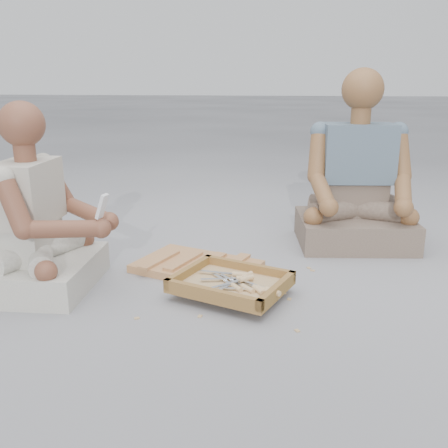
# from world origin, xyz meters

# --- Properties ---
(ground) EXTENTS (60.00, 60.00, 0.00)m
(ground) POSITION_xyz_m (0.00, 0.00, 0.00)
(ground) COLOR #99999F
(ground) RESTS_ON ground
(carved_panel) EXTENTS (0.64, 0.53, 0.04)m
(carved_panel) POSITION_xyz_m (-0.27, 0.43, 0.02)
(carved_panel) COLOR #A97141
(carved_panel) RESTS_ON ground
(tool_tray) EXTENTS (0.53, 0.48, 0.06)m
(tool_tray) POSITION_xyz_m (-0.07, 0.15, 0.06)
(tool_tray) COLOR brown
(tool_tray) RESTS_ON carved_panel
(chisel_0) EXTENTS (0.17, 0.17, 0.02)m
(chisel_0) POSITION_xyz_m (-0.01, 0.11, 0.07)
(chisel_0) COLOR silver
(chisel_0) RESTS_ON tool_tray
(chisel_1) EXTENTS (0.22, 0.04, 0.02)m
(chisel_1) POSITION_xyz_m (-0.06, 0.23, 0.07)
(chisel_1) COLOR silver
(chisel_1) RESTS_ON tool_tray
(chisel_2) EXTENTS (0.22, 0.07, 0.02)m
(chisel_2) POSITION_xyz_m (-0.04, 0.19, 0.07)
(chisel_2) COLOR silver
(chisel_2) RESTS_ON tool_tray
(chisel_3) EXTENTS (0.12, 0.20, 0.02)m
(chisel_3) POSITION_xyz_m (-0.03, 0.20, 0.07)
(chisel_3) COLOR silver
(chisel_3) RESTS_ON tool_tray
(chisel_4) EXTENTS (0.17, 0.16, 0.02)m
(chisel_4) POSITION_xyz_m (-0.03, 0.16, 0.07)
(chisel_4) COLOR silver
(chisel_4) RESTS_ON tool_tray
(chisel_5) EXTENTS (0.18, 0.15, 0.02)m
(chisel_5) POSITION_xyz_m (0.05, 0.10, 0.07)
(chisel_5) COLOR silver
(chisel_5) RESTS_ON tool_tray
(chisel_6) EXTENTS (0.14, 0.19, 0.02)m
(chisel_6) POSITION_xyz_m (0.03, 0.10, 0.07)
(chisel_6) COLOR silver
(chisel_6) RESTS_ON tool_tray
(chisel_7) EXTENTS (0.19, 0.14, 0.02)m
(chisel_7) POSITION_xyz_m (0.09, 0.08, 0.07)
(chisel_7) COLOR silver
(chisel_7) RESTS_ON tool_tray
(chisel_8) EXTENTS (0.15, 0.18, 0.02)m
(chisel_8) POSITION_xyz_m (-0.06, 0.11, 0.06)
(chisel_8) COLOR silver
(chisel_8) RESTS_ON tool_tray
(chisel_9) EXTENTS (0.22, 0.02, 0.02)m
(chisel_9) POSITION_xyz_m (0.05, 0.09, 0.07)
(chisel_9) COLOR silver
(chisel_9) RESTS_ON tool_tray
(wood_chip_0) EXTENTS (0.02, 0.02, 0.00)m
(wood_chip_0) POSITION_xyz_m (0.15, 0.21, 0.00)
(wood_chip_0) COLOR tan
(wood_chip_0) RESTS_ON ground
(wood_chip_1) EXTENTS (0.02, 0.02, 0.00)m
(wood_chip_1) POSITION_xyz_m (0.26, 0.53, 0.00)
(wood_chip_1) COLOR tan
(wood_chip_1) RESTS_ON ground
(wood_chip_2) EXTENTS (0.02, 0.02, 0.00)m
(wood_chip_2) POSITION_xyz_m (0.27, 0.50, 0.00)
(wood_chip_2) COLOR tan
(wood_chip_2) RESTS_ON ground
(wood_chip_3) EXTENTS (0.02, 0.02, 0.00)m
(wood_chip_3) POSITION_xyz_m (0.20, -0.11, 0.00)
(wood_chip_3) COLOR tan
(wood_chip_3) RESTS_ON ground
(wood_chip_4) EXTENTS (0.02, 0.02, 0.00)m
(wood_chip_4) POSITION_xyz_m (-0.10, 0.09, 0.00)
(wood_chip_4) COLOR tan
(wood_chip_4) RESTS_ON ground
(wood_chip_5) EXTENTS (0.02, 0.02, 0.00)m
(wood_chip_5) POSITION_xyz_m (-0.39, 0.42, 0.00)
(wood_chip_5) COLOR tan
(wood_chip_5) RESTS_ON ground
(wood_chip_6) EXTENTS (0.02, 0.02, 0.00)m
(wood_chip_6) POSITION_xyz_m (-0.40, -0.10, 0.00)
(wood_chip_6) COLOR tan
(wood_chip_6) RESTS_ON ground
(wood_chip_7) EXTENTS (0.02, 0.02, 0.00)m
(wood_chip_7) POSITION_xyz_m (0.13, 0.19, 0.00)
(wood_chip_7) COLOR tan
(wood_chip_7) RESTS_ON ground
(wood_chip_8) EXTENTS (0.02, 0.02, 0.00)m
(wood_chip_8) POSITION_xyz_m (-0.22, 0.29, 0.00)
(wood_chip_8) COLOR tan
(wood_chip_8) RESTS_ON ground
(wood_chip_9) EXTENTS (0.02, 0.02, 0.00)m
(wood_chip_9) POSITION_xyz_m (0.04, 0.49, 0.00)
(wood_chip_9) COLOR tan
(wood_chip_9) RESTS_ON ground
(wood_chip_10) EXTENTS (0.02, 0.02, 0.00)m
(wood_chip_10) POSITION_xyz_m (0.17, 0.15, 0.00)
(wood_chip_10) COLOR tan
(wood_chip_10) RESTS_ON ground
(wood_chip_11) EXTENTS (0.02, 0.02, 0.00)m
(wood_chip_11) POSITION_xyz_m (-0.17, -0.05, 0.00)
(wood_chip_11) COLOR tan
(wood_chip_11) RESTS_ON ground
(wood_chip_12) EXTENTS (0.02, 0.02, 0.00)m
(wood_chip_12) POSITION_xyz_m (-0.33, 0.33, 0.00)
(wood_chip_12) COLOR tan
(wood_chip_12) RESTS_ON ground
(wood_chip_13) EXTENTS (0.02, 0.02, 0.00)m
(wood_chip_13) POSITION_xyz_m (0.07, 0.37, 0.00)
(wood_chip_13) COLOR tan
(wood_chip_13) RESTS_ON ground
(wood_chip_14) EXTENTS (0.02, 0.02, 0.00)m
(wood_chip_14) POSITION_xyz_m (0.18, 0.47, 0.00)
(wood_chip_14) COLOR tan
(wood_chip_14) RESTS_ON ground
(craftsman) EXTENTS (0.54, 0.53, 0.79)m
(craftsman) POSITION_xyz_m (-0.89, 0.14, 0.27)
(craftsman) COLOR beige
(craftsman) RESTS_ON ground
(companion) EXTENTS (0.65, 0.55, 0.94)m
(companion) POSITION_xyz_m (0.50, 0.96, 0.31)
(companion) COLOR #756454
(companion) RESTS_ON ground
(mobile_phone) EXTENTS (0.05, 0.05, 0.10)m
(mobile_phone) POSITION_xyz_m (-0.59, 0.10, 0.38)
(mobile_phone) COLOR silver
(mobile_phone) RESTS_ON craftsman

